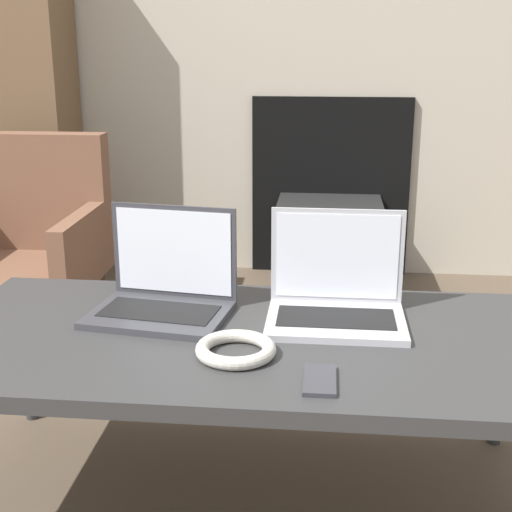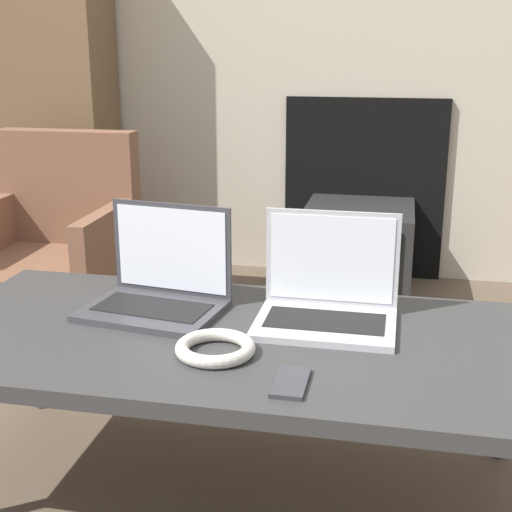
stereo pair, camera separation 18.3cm
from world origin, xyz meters
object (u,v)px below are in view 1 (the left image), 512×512
object	(u,v)px
laptop_left	(165,290)
headphones	(235,349)
laptop_right	(336,296)
phone	(320,380)
tv	(329,248)
armchair	(25,235)

from	to	relation	value
laptop_left	headphones	size ratio (longest dim) A/B	2.06
laptop_right	phone	xyz separation A→B (m)	(-0.03, -0.34, -0.05)
laptop_right	tv	xyz separation A→B (m)	(-0.02, 1.37, -0.28)
laptop_left	phone	world-z (taller)	laptop_left
headphones	armchair	xyz separation A→B (m)	(-0.96, 1.17, -0.09)
tv	armchair	xyz separation A→B (m)	(-1.15, -0.43, 0.14)
phone	headphones	bearing A→B (deg)	149.63
phone	armchair	distance (m)	1.70
armchair	tv	bearing A→B (deg)	19.85
laptop_right	armchair	xyz separation A→B (m)	(-1.16, 0.93, -0.13)
laptop_left	tv	distance (m)	1.45
laptop_right	armchair	size ratio (longest dim) A/B	0.46
armchair	laptop_right	bearing A→B (deg)	-39.58
tv	phone	bearing A→B (deg)	-90.53
laptop_left	tv	size ratio (longest dim) A/B	0.70
phone	tv	bearing A→B (deg)	89.47
laptop_right	tv	world-z (taller)	laptop_right
laptop_right	headphones	xyz separation A→B (m)	(-0.21, -0.23, -0.04)
laptop_left	armchair	world-z (taller)	armchair
tv	armchair	distance (m)	1.24
laptop_left	tv	xyz separation A→B (m)	(0.39, 1.37, -0.28)
laptop_left	laptop_right	xyz separation A→B (m)	(0.41, 0.00, 0.00)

